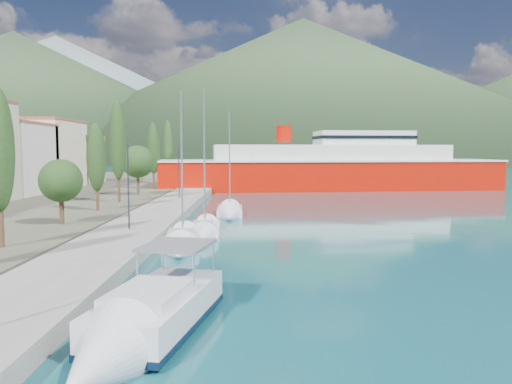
{
  "coord_description": "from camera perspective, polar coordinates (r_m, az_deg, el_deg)",
  "views": [
    {
      "loc": [
        -0.09,
        -20.52,
        6.4
      ],
      "look_at": [
        0.0,
        14.0,
        3.5
      ],
      "focal_mm": 35.0,
      "sensor_mm": 36.0,
      "label": 1
    }
  ],
  "objects": [
    {
      "name": "sailboat_far",
      "position": [
        47.77,
        -3.04,
        -2.53
      ],
      "size": [
        2.67,
        7.62,
        11.09
      ],
      "color": "silver",
      "rests_on": "ground"
    },
    {
      "name": "ground",
      "position": [
        140.67,
        -0.12,
        2.19
      ],
      "size": [
        1400.0,
        1400.0,
        0.0
      ],
      "primitive_type": "plane",
      "color": "#14545C"
    },
    {
      "name": "motor_cruiser",
      "position": [
        17.19,
        -13.13,
        -15.09
      ],
      "size": [
        4.61,
        10.0,
        3.56
      ],
      "color": "black",
      "rests_on": "ground"
    },
    {
      "name": "tree_row",
      "position": [
        55.85,
        -15.66,
        4.08
      ],
      "size": [
        4.15,
        65.26,
        11.1
      ],
      "color": "#47301E",
      "rests_on": "land_strip"
    },
    {
      "name": "quay",
      "position": [
        47.75,
        -10.92,
        -2.51
      ],
      "size": [
        5.0,
        88.0,
        0.8
      ],
      "primitive_type": "cube",
      "color": "gray",
      "rests_on": "ground"
    },
    {
      "name": "hills_near",
      "position": [
        407.34,
        14.03,
        10.69
      ],
      "size": [
        1010.0,
        520.0,
        115.0
      ],
      "color": "#30482A",
      "rests_on": "ground"
    },
    {
      "name": "lamp_posts",
      "position": [
        37.2,
        -14.01,
        1.09
      ],
      "size": [
        0.15,
        44.63,
        6.06
      ],
      "color": "#2D2D33",
      "rests_on": "quay"
    },
    {
      "name": "sailboat_near",
      "position": [
        32.35,
        -8.55,
        -6.12
      ],
      "size": [
        2.93,
        7.96,
        11.21
      ],
      "color": "silver",
      "rests_on": "ground"
    },
    {
      "name": "hills_far",
      "position": [
        657.96,
        12.24,
        10.89
      ],
      "size": [
        1480.0,
        900.0,
        180.0
      ],
      "color": "gray",
      "rests_on": "ground"
    },
    {
      "name": "sailboat_mid",
      "position": [
        36.47,
        -5.98,
        -4.86
      ],
      "size": [
        2.58,
        8.38,
        11.93
      ],
      "color": "silver",
      "rests_on": "ground"
    },
    {
      "name": "ferry",
      "position": [
        82.7,
        8.53,
        2.61
      ],
      "size": [
        55.84,
        17.35,
        10.91
      ],
      "color": "#BC1104",
      "rests_on": "ground"
    }
  ]
}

